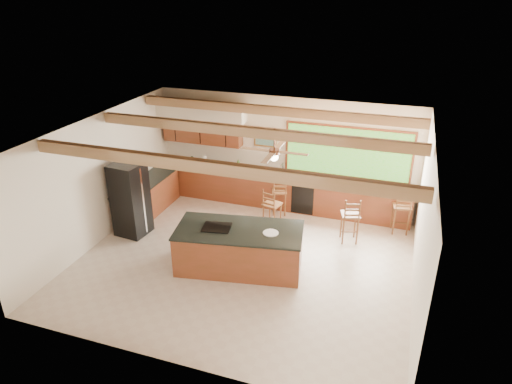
% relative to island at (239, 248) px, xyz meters
% --- Properties ---
extents(ground, '(7.20, 7.20, 0.00)m').
position_rel_island_xyz_m(ground, '(0.02, 0.27, -0.47)').
color(ground, beige).
rests_on(ground, ground).
extents(room_shell, '(7.27, 6.54, 3.02)m').
position_rel_island_xyz_m(room_shell, '(-0.15, 0.93, 1.74)').
color(room_shell, white).
rests_on(room_shell, ground).
extents(counter_run, '(7.12, 3.10, 1.25)m').
position_rel_island_xyz_m(counter_run, '(-0.80, 2.79, -0.01)').
color(counter_run, brown).
rests_on(counter_run, ground).
extents(island, '(2.87, 1.72, 0.96)m').
position_rel_island_xyz_m(island, '(0.00, 0.00, 0.00)').
color(island, brown).
rests_on(island, ground).
extents(refrigerator, '(0.78, 0.77, 1.84)m').
position_rel_island_xyz_m(refrigerator, '(-3.03, 0.58, 0.45)').
color(refrigerator, black).
rests_on(refrigerator, ground).
extents(bar_stool_a, '(0.49, 0.49, 1.09)m').
position_rel_island_xyz_m(bar_stool_a, '(0.12, 2.67, 0.18)').
color(bar_stool_a, brown).
rests_on(bar_stool_a, ground).
extents(bar_stool_b, '(0.48, 0.48, 1.12)m').
position_rel_island_xyz_m(bar_stool_b, '(0.17, 1.81, 0.19)').
color(bar_stool_b, brown).
rests_on(bar_stool_b, ground).
extents(bar_stool_c, '(0.49, 0.49, 1.19)m').
position_rel_island_xyz_m(bar_stool_c, '(3.24, 2.66, 0.23)').
color(bar_stool_c, brown).
rests_on(bar_stool_c, ground).
extents(bar_stool_d, '(0.52, 0.52, 1.17)m').
position_rel_island_xyz_m(bar_stool_d, '(2.10, 1.81, 0.22)').
color(bar_stool_d, brown).
rests_on(bar_stool_d, ground).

